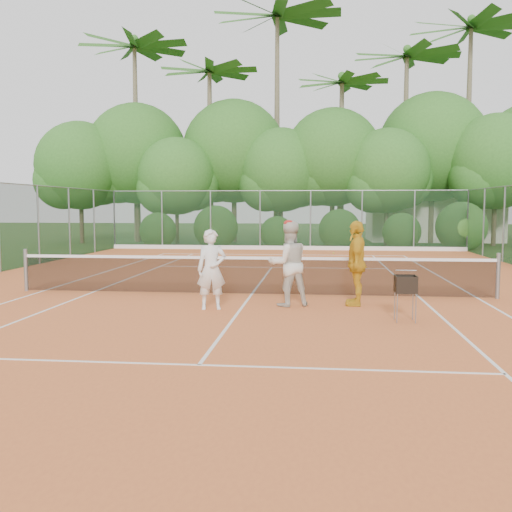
{
  "coord_description": "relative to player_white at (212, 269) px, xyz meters",
  "views": [
    {
      "loc": [
        1.62,
        -14.05,
        2.23
      ],
      "look_at": [
        0.24,
        -1.2,
        1.1
      ],
      "focal_mm": 40.0,
      "sensor_mm": 36.0,
      "label": 1
    }
  ],
  "objects": [
    {
      "name": "stray_ball_c",
      "position": [
        0.63,
        11.3,
        -0.83
      ],
      "size": [
        0.07,
        0.07,
        0.07
      ],
      "primitive_type": "sphere",
      "color": "yellow",
      "rests_on": "clay_court"
    },
    {
      "name": "ball_hopper",
      "position": [
        3.94,
        -0.91,
        -0.15
      ],
      "size": [
        0.39,
        0.39,
        0.89
      ],
      "rotation": [
        0.0,
        0.0,
        0.4
      ],
      "color": "gray",
      "rests_on": "clay_court"
    },
    {
      "name": "player_center_grp",
      "position": [
        1.62,
        0.57,
        0.09
      ],
      "size": [
        1.11,
        0.99,
        1.91
      ],
      "color": "beige",
      "rests_on": "clay_court"
    },
    {
      "name": "player_white",
      "position": [
        0.0,
        0.0,
        0.0
      ],
      "size": [
        0.71,
        0.56,
        1.72
      ],
      "primitive_type": "imported",
      "rotation": [
        0.0,
        0.0,
        0.26
      ],
      "color": "silver",
      "rests_on": "clay_court"
    },
    {
      "name": "clay_court",
      "position": [
        0.62,
        2.09,
        -0.87
      ],
      "size": [
        18.0,
        36.0,
        0.02
      ],
      "primitive_type": "cube",
      "color": "#D46830",
      "rests_on": "ground"
    },
    {
      "name": "court_markings",
      "position": [
        0.62,
        2.09,
        -0.86
      ],
      "size": [
        11.03,
        23.83,
        0.01
      ],
      "color": "white",
      "rests_on": "clay_court"
    },
    {
      "name": "stray_ball_a",
      "position": [
        0.92,
        13.68,
        -0.83
      ],
      "size": [
        0.07,
        0.07,
        0.07
      ],
      "primitive_type": "sphere",
      "color": "#CCE134",
      "rests_on": "clay_court"
    },
    {
      "name": "player_yellow",
      "position": [
        3.12,
        0.82,
        0.09
      ],
      "size": [
        0.56,
        1.15,
        1.89
      ],
      "primitive_type": "imported",
      "rotation": [
        0.0,
        0.0,
        -1.66
      ],
      "color": "gold",
      "rests_on": "clay_court"
    },
    {
      "name": "stray_ball_b",
      "position": [
        3.02,
        14.78,
        -0.83
      ],
      "size": [
        0.07,
        0.07,
        0.07
      ],
      "primitive_type": "sphere",
      "color": "gold",
      "rests_on": "clay_court"
    },
    {
      "name": "tropical_treeline",
      "position": [
        2.06,
        22.31,
        4.24
      ],
      "size": [
        32.1,
        8.49,
        15.03
      ],
      "color": "brown",
      "rests_on": "ground"
    },
    {
      "name": "ground",
      "position": [
        0.62,
        2.09,
        -0.88
      ],
      "size": [
        120.0,
        120.0,
        0.0
      ],
      "primitive_type": "plane",
      "color": "#244217",
      "rests_on": "ground"
    },
    {
      "name": "club_building",
      "position": [
        9.62,
        26.09,
        0.62
      ],
      "size": [
        8.0,
        5.0,
        3.0
      ],
      "primitive_type": "cube",
      "color": "beige",
      "rests_on": "ground"
    },
    {
      "name": "fence_back",
      "position": [
        0.62,
        17.09,
        0.64
      ],
      "size": [
        18.07,
        0.07,
        3.0
      ],
      "color": "#19381E",
      "rests_on": "clay_court"
    },
    {
      "name": "tennis_net",
      "position": [
        0.62,
        2.09,
        -0.35
      ],
      "size": [
        11.97,
        0.1,
        1.1
      ],
      "color": "gray",
      "rests_on": "clay_court"
    }
  ]
}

